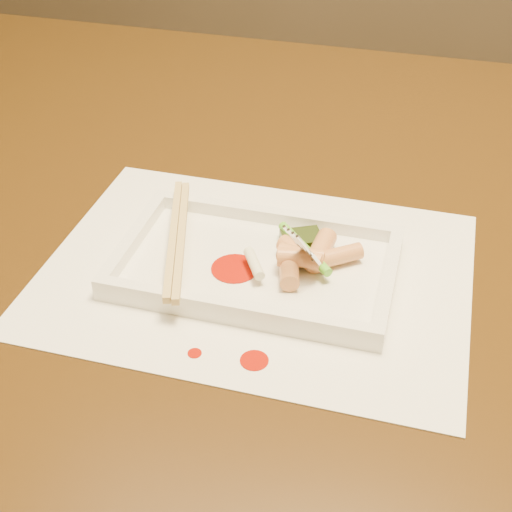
% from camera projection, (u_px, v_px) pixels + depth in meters
% --- Properties ---
extents(table, '(1.40, 0.90, 0.75)m').
position_uv_depth(table, '(242.00, 256.00, 0.87)').
color(table, black).
rests_on(table, ground).
extents(placemat, '(0.40, 0.30, 0.00)m').
position_uv_depth(placemat, '(256.00, 272.00, 0.68)').
color(placemat, white).
rests_on(placemat, table).
extents(sauce_splatter_a, '(0.02, 0.02, 0.00)m').
position_uv_depth(sauce_splatter_a, '(254.00, 360.00, 0.58)').
color(sauce_splatter_a, '#A31304').
rests_on(sauce_splatter_a, placemat).
extents(sauce_splatter_b, '(0.01, 0.01, 0.00)m').
position_uv_depth(sauce_splatter_b, '(195.00, 353.00, 0.59)').
color(sauce_splatter_b, '#A31304').
rests_on(sauce_splatter_b, placemat).
extents(plate_base, '(0.26, 0.16, 0.01)m').
position_uv_depth(plate_base, '(256.00, 268.00, 0.68)').
color(plate_base, white).
rests_on(plate_base, placemat).
extents(plate_rim_far, '(0.26, 0.01, 0.01)m').
position_uv_depth(plate_rim_far, '(275.00, 216.00, 0.73)').
color(plate_rim_far, white).
rests_on(plate_rim_far, plate_base).
extents(plate_rim_near, '(0.26, 0.01, 0.01)m').
position_uv_depth(plate_rim_near, '(233.00, 309.00, 0.61)').
color(plate_rim_near, white).
rests_on(plate_rim_near, plate_base).
extents(plate_rim_left, '(0.01, 0.14, 0.01)m').
position_uv_depth(plate_rim_left, '(134.00, 238.00, 0.70)').
color(plate_rim_left, white).
rests_on(plate_rim_left, plate_base).
extents(plate_rim_right, '(0.01, 0.14, 0.01)m').
position_uv_depth(plate_rim_right, '(388.00, 280.00, 0.64)').
color(plate_rim_right, white).
rests_on(plate_rim_right, plate_base).
extents(veg_piece, '(0.05, 0.04, 0.01)m').
position_uv_depth(veg_piece, '(301.00, 240.00, 0.69)').
color(veg_piece, black).
rests_on(veg_piece, plate_base).
extents(scallion_white, '(0.03, 0.04, 0.01)m').
position_uv_depth(scallion_white, '(254.00, 263.00, 0.66)').
color(scallion_white, '#EAEACC').
rests_on(scallion_white, plate_base).
extents(scallion_green, '(0.06, 0.07, 0.01)m').
position_uv_depth(scallion_green, '(304.00, 248.00, 0.67)').
color(scallion_green, '#46AA1B').
rests_on(scallion_green, plate_base).
extents(chopstick_a, '(0.06, 0.18, 0.01)m').
position_uv_depth(chopstick_a, '(173.00, 236.00, 0.68)').
color(chopstick_a, tan).
rests_on(chopstick_a, plate_rim_near).
extents(chopstick_b, '(0.06, 0.18, 0.01)m').
position_uv_depth(chopstick_b, '(181.00, 237.00, 0.68)').
color(chopstick_b, tan).
rests_on(chopstick_b, plate_rim_near).
extents(fork, '(0.09, 0.10, 0.14)m').
position_uv_depth(fork, '(338.00, 199.00, 0.63)').
color(fork, silver).
rests_on(fork, plate_base).
extents(sauce_blob_0, '(0.04, 0.04, 0.00)m').
position_uv_depth(sauce_blob_0, '(235.00, 269.00, 0.67)').
color(sauce_blob_0, '#A31304').
rests_on(sauce_blob_0, plate_base).
extents(rice_cake_0, '(0.03, 0.05, 0.02)m').
position_uv_depth(rice_cake_0, '(289.00, 267.00, 0.65)').
color(rice_cake_0, tan).
rests_on(rice_cake_0, plate_base).
extents(rice_cake_1, '(0.02, 0.05, 0.02)m').
position_uv_depth(rice_cake_1, '(320.00, 250.00, 0.67)').
color(rice_cake_1, tan).
rests_on(rice_cake_1, plate_base).
extents(rice_cake_2, '(0.04, 0.03, 0.02)m').
position_uv_depth(rice_cake_2, '(300.00, 258.00, 0.66)').
color(rice_cake_2, tan).
rests_on(rice_cake_2, plate_base).
extents(rice_cake_3, '(0.05, 0.04, 0.02)m').
position_uv_depth(rice_cake_3, '(298.00, 253.00, 0.67)').
color(rice_cake_3, tan).
rests_on(rice_cake_3, plate_base).
extents(rice_cake_4, '(0.05, 0.04, 0.02)m').
position_uv_depth(rice_cake_4, '(336.00, 256.00, 0.67)').
color(rice_cake_4, tan).
rests_on(rice_cake_4, plate_base).
extents(rice_cake_5, '(0.04, 0.02, 0.02)m').
position_uv_depth(rice_cake_5, '(301.00, 257.00, 0.66)').
color(rice_cake_5, tan).
rests_on(rice_cake_5, plate_base).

